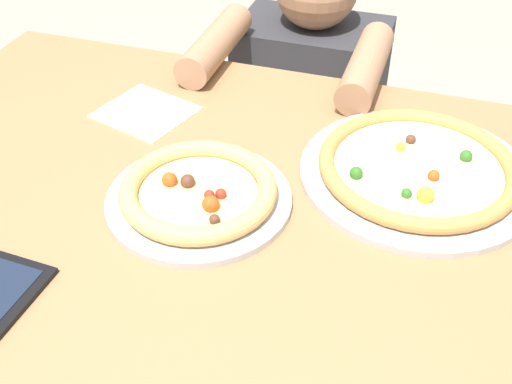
{
  "coord_description": "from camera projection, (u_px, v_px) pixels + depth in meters",
  "views": [
    {
      "loc": [
        0.3,
        -0.7,
        1.38
      ],
      "look_at": [
        0.07,
        0.01,
        0.78
      ],
      "focal_mm": 44.25,
      "sensor_mm": 36.0,
      "label": 1
    }
  ],
  "objects": [
    {
      "name": "dining_table",
      "position": [
        213.0,
        251.0,
        1.05
      ],
      "size": [
        1.26,
        0.89,
        0.75
      ],
      "color": "#936D47",
      "rests_on": "ground"
    },
    {
      "name": "pizza_near",
      "position": [
        199.0,
        193.0,
        0.96
      ],
      "size": [
        0.29,
        0.29,
        0.04
      ],
      "color": "#B7B7BC",
      "rests_on": "dining_table"
    },
    {
      "name": "pizza_far",
      "position": [
        417.0,
        169.0,
        1.02
      ],
      "size": [
        0.38,
        0.38,
        0.04
      ],
      "color": "#B7B7BC",
      "rests_on": "dining_table"
    },
    {
      "name": "paper_napkin",
      "position": [
        146.0,
        112.0,
        1.18
      ],
      "size": [
        0.19,
        0.18,
        0.0
      ],
      "primitive_type": "cube",
      "rotation": [
        0.0,
        0.0,
        -0.28
      ],
      "color": "white",
      "rests_on": "dining_table"
    },
    {
      "name": "diner_seated",
      "position": [
        307.0,
        139.0,
        1.67
      ],
      "size": [
        0.39,
        0.51,
        0.94
      ],
      "color": "#333847",
      "rests_on": "ground"
    }
  ]
}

